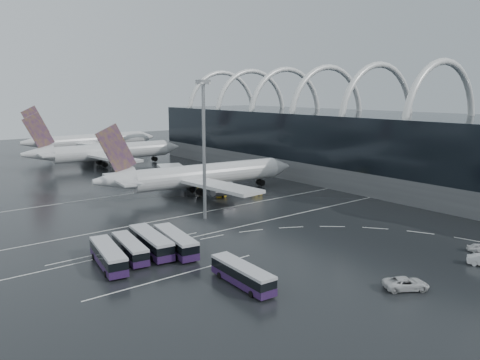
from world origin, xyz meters
TOP-DOWN VIEW (x-y plane):
  - ground at (0.00, 0.00)m, footprint 420.00×420.00m
  - terminal at (61.56, 19.84)m, footprint 42.00×160.00m
  - lane_marking_near at (0.00, -2.00)m, footprint 120.00×0.25m
  - lane_marking_mid at (0.00, 12.00)m, footprint 120.00×0.25m
  - lane_marking_far at (0.00, 40.00)m, footprint 120.00×0.25m
  - bus_bay_line_south at (-24.00, -16.00)m, footprint 28.00×0.25m
  - bus_bay_line_north at (-24.00, 0.00)m, footprint 28.00×0.25m
  - airliner_main at (9.20, 28.40)m, footprint 57.05×49.72m
  - airliner_gate_b at (7.55, 87.90)m, footprint 57.14×51.27m
  - airliner_gate_c at (16.02, 124.08)m, footprint 58.85×54.35m
  - bus_row_near_a at (-30.25, -6.38)m, footprint 4.95×13.30m
  - bus_row_near_b at (-25.96, -4.89)m, footprint 4.38×12.27m
  - bus_row_near_c at (-22.06, -4.72)m, footprint 4.64×13.79m
  - bus_row_near_d at (-18.64, -6.92)m, footprint 4.94×13.64m
  - bus_row_far_c at (-18.35, -24.77)m, footprint 3.40×12.28m
  - van_curve_a at (-1.54, -39.66)m, footprint 6.71×5.72m
  - van_curve_b at (21.82, -38.73)m, footprint 3.93×4.25m
  - floodlight_mast at (-3.06, 7.40)m, footprint 2.22×2.22m
  - gse_cart_belly_a at (20.59, 18.35)m, footprint 2.48×1.47m
  - gse_cart_belly_c at (11.58, 21.82)m, footprint 2.32×1.37m
  - gse_cart_belly_e at (14.18, 35.42)m, footprint 1.90×1.12m

SIDE VIEW (x-z plane):
  - ground at x=0.00m, z-range 0.00..0.00m
  - lane_marking_near at x=0.00m, z-range 0.00..0.01m
  - lane_marking_mid at x=0.00m, z-range 0.00..0.01m
  - lane_marking_far at x=0.00m, z-range 0.00..0.01m
  - bus_bay_line_south at x=-24.00m, z-range 0.00..0.01m
  - bus_bay_line_north at x=-24.00m, z-range 0.00..0.01m
  - gse_cart_belly_e at x=14.18m, z-range 0.00..1.03m
  - gse_cart_belly_c at x=11.58m, z-range 0.00..1.27m
  - gse_cart_belly_a at x=20.59m, z-range 0.00..1.35m
  - van_curve_b at x=21.82m, z-range 0.00..1.41m
  - van_curve_a at x=-1.54m, z-range 0.00..1.71m
  - bus_row_near_b at x=-25.96m, z-range 0.15..3.10m
  - bus_row_far_c at x=-18.35m, z-range 0.15..3.14m
  - bus_row_near_a at x=-30.25m, z-range 0.16..3.36m
  - bus_row_near_d at x=-18.64m, z-range 0.16..3.45m
  - bus_row_near_c at x=-22.06m, z-range 0.16..3.50m
  - airliner_main at x=9.20m, z-range -4.82..14.49m
  - airliner_gate_b at x=7.55m, z-range -4.95..14.88m
  - airliner_gate_c at x=16.02m, z-range -5.25..15.75m
  - terminal at x=61.56m, z-range -6.58..28.32m
  - floodlight_mast at x=-3.06m, z-range 3.73..32.67m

